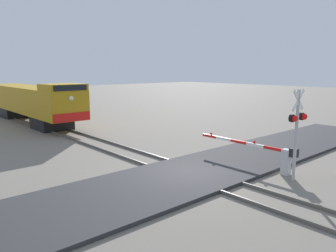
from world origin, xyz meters
The scene contains 7 objects.
ground_plane centered at (0.00, 0.00, 0.00)m, with size 160.00×160.00×0.00m, color slate.
rail_track_left centered at (-0.72, 0.00, 0.07)m, with size 0.08×80.00×0.15m, color #59544C.
rail_track_right centered at (0.72, 0.00, 0.07)m, with size 0.08×80.00×0.15m, color #59544C.
road_surface centered at (0.00, 0.00, 0.08)m, with size 36.00×4.75×0.16m, color #2D2D30.
locomotive centered at (0.00, 20.62, 2.01)m, with size 2.99×17.25×3.80m.
crossing_signal centered at (2.91, -3.54, 2.54)m, with size 1.18×0.33×4.08m.
crossing_gate centered at (3.43, -2.14, 0.83)m, with size 0.36×5.78×1.33m.
Camera 1 is at (-10.56, -10.30, 4.91)m, focal length 35.11 mm.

